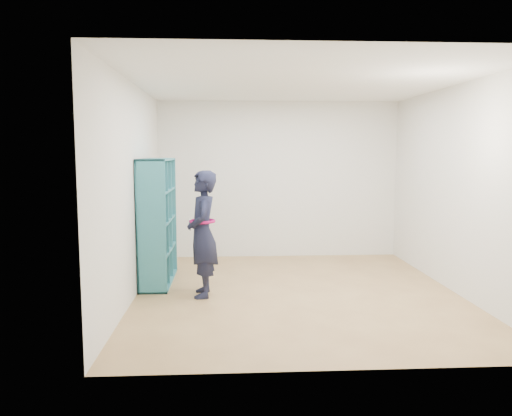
{
  "coord_description": "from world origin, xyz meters",
  "views": [
    {
      "loc": [
        -0.86,
        -6.08,
        1.77
      ],
      "look_at": [
        -0.5,
        0.3,
        1.05
      ],
      "focal_mm": 35.0,
      "sensor_mm": 36.0,
      "label": 1
    }
  ],
  "objects": [
    {
      "name": "person",
      "position": [
        -1.17,
        -0.05,
        0.77
      ],
      "size": [
        0.4,
        0.58,
        1.55
      ],
      "rotation": [
        0.0,
        0.0,
        -1.51
      ],
      "color": "black",
      "rests_on": "floor"
    },
    {
      "name": "smartphone",
      "position": [
        -1.33,
        0.03,
        0.88
      ],
      "size": [
        0.05,
        0.11,
        0.14
      ],
      "rotation": [
        0.38,
        0.0,
        0.34
      ],
      "color": "silver",
      "rests_on": "person"
    },
    {
      "name": "wall_front",
      "position": [
        0.0,
        -2.25,
        1.3
      ],
      "size": [
        4.0,
        0.02,
        2.6
      ],
      "primitive_type": "cube",
      "color": "silver",
      "rests_on": "floor"
    },
    {
      "name": "wall_right",
      "position": [
        2.0,
        0.0,
        1.3
      ],
      "size": [
        0.02,
        4.5,
        2.6
      ],
      "primitive_type": "cube",
      "color": "silver",
      "rests_on": "floor"
    },
    {
      "name": "bookshelf",
      "position": [
        -1.83,
        0.65,
        0.81
      ],
      "size": [
        0.37,
        1.26,
        1.68
      ],
      "color": "teal",
      "rests_on": "floor"
    },
    {
      "name": "wall_left",
      "position": [
        -2.0,
        0.0,
        1.3
      ],
      "size": [
        0.02,
        4.5,
        2.6
      ],
      "primitive_type": "cube",
      "color": "silver",
      "rests_on": "floor"
    },
    {
      "name": "floor",
      "position": [
        0.0,
        0.0,
        0.0
      ],
      "size": [
        4.5,
        4.5,
        0.0
      ],
      "primitive_type": "plane",
      "color": "olive",
      "rests_on": "ground"
    },
    {
      "name": "wall_back",
      "position": [
        0.0,
        2.25,
        1.3
      ],
      "size": [
        4.0,
        0.02,
        2.6
      ],
      "primitive_type": "cube",
      "color": "silver",
      "rests_on": "floor"
    },
    {
      "name": "ceiling",
      "position": [
        0.0,
        0.0,
        2.6
      ],
      "size": [
        4.5,
        4.5,
        0.0
      ],
      "primitive_type": "plane",
      "color": "white",
      "rests_on": "wall_back"
    }
  ]
}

